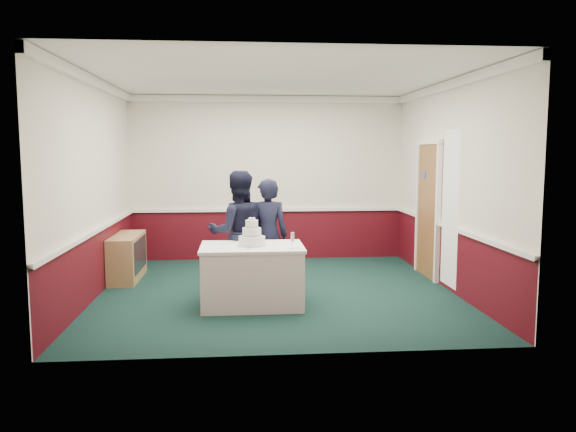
{
  "coord_description": "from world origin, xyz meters",
  "views": [
    {
      "loc": [
        -0.51,
        -7.83,
        2.0
      ],
      "look_at": [
        0.15,
        -0.1,
        1.1
      ],
      "focal_mm": 35.0,
      "sensor_mm": 36.0,
      "label": 1
    }
  ],
  "objects": [
    {
      "name": "champagne_flute",
      "position": [
        0.14,
        -0.97,
        0.93
      ],
      "size": [
        0.05,
        0.05,
        0.21
      ],
      "color": "silver",
      "rests_on": "cake_table"
    },
    {
      "name": "sideboard",
      "position": [
        -2.28,
        0.98,
        0.35
      ],
      "size": [
        0.41,
        1.2,
        0.7
      ],
      "color": "#99724A",
      "rests_on": "ground"
    },
    {
      "name": "person_man",
      "position": [
        -0.54,
        -0.03,
        0.87
      ],
      "size": [
        0.92,
        0.76,
        1.73
      ],
      "primitive_type": "imported",
      "rotation": [
        0.0,
        0.0,
        3.27
      ],
      "color": "black",
      "rests_on": "ground"
    },
    {
      "name": "cake_table",
      "position": [
        -0.36,
        -0.69,
        0.4
      ],
      "size": [
        1.32,
        0.92,
        0.79
      ],
      "color": "white",
      "rests_on": "ground"
    },
    {
      "name": "person_woman",
      "position": [
        -0.13,
        0.03,
        0.81
      ],
      "size": [
        0.59,
        0.39,
        1.62
      ],
      "primitive_type": "imported",
      "rotation": [
        0.0,
        0.0,
        3.14
      ],
      "color": "black",
      "rests_on": "ground"
    },
    {
      "name": "cake_knife",
      "position": [
        -0.39,
        -0.89,
        0.79
      ],
      "size": [
        0.09,
        0.21,
        0.0
      ],
      "primitive_type": "cube",
      "rotation": [
        0.0,
        0.0,
        -0.37
      ],
      "color": "silver",
      "rests_on": "cake_table"
    },
    {
      "name": "ground",
      "position": [
        0.0,
        0.0,
        0.0
      ],
      "size": [
        5.0,
        5.0,
        0.0
      ],
      "primitive_type": "plane",
      "color": "black",
      "rests_on": "ground"
    },
    {
      "name": "wedding_cake",
      "position": [
        -0.36,
        -0.69,
        0.9
      ],
      "size": [
        0.35,
        0.35,
        0.36
      ],
      "color": "white",
      "rests_on": "cake_table"
    },
    {
      "name": "room_shell",
      "position": [
        0.08,
        0.61,
        1.97
      ],
      "size": [
        5.0,
        5.0,
        3.0
      ],
      "color": "silver",
      "rests_on": "ground"
    }
  ]
}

